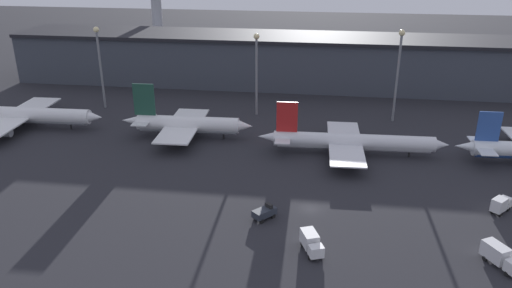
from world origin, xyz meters
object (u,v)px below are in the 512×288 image
object	(u,v)px
service_vehicle_1	(501,204)
airplane_0	(22,115)
airplane_1	(186,124)
service_vehicle_4	(311,242)
service_vehicle_2	(500,256)
airplane_2	(351,142)
service_vehicle_3	(265,212)

from	to	relation	value
service_vehicle_1	airplane_0	bearing A→B (deg)	117.81
airplane_1	service_vehicle_1	xyz separation A→B (m)	(73.87, -31.11, -1.98)
airplane_1	service_vehicle_4	bearing A→B (deg)	-55.86
airplane_1	airplane_0	bearing A→B (deg)	177.04
airplane_1	service_vehicle_1	distance (m)	80.18
service_vehicle_2	airplane_2	bearing A→B (deg)	177.76
airplane_2	service_vehicle_4	world-z (taller)	airplane_2
service_vehicle_1	service_vehicle_3	distance (m)	47.75
airplane_2	service_vehicle_3	bearing A→B (deg)	-119.02
airplane_0	airplane_1	bearing A→B (deg)	-2.96
service_vehicle_2	service_vehicle_3	xyz separation A→B (m)	(-41.25, 9.68, -0.59)
airplane_2	service_vehicle_1	distance (m)	38.75
airplane_1	airplane_2	bearing A→B (deg)	-8.93
airplane_0	service_vehicle_3	size ratio (longest dim) A/B	9.45
airplane_0	service_vehicle_1	bearing A→B (deg)	-16.45
service_vehicle_2	service_vehicle_3	distance (m)	42.38
airplane_1	service_vehicle_1	size ratio (longest dim) A/B	7.08
service_vehicle_3	service_vehicle_4	bearing A→B (deg)	-93.94
airplane_1	airplane_2	world-z (taller)	airplane_1
airplane_2	service_vehicle_3	world-z (taller)	airplane_2
airplane_2	service_vehicle_2	world-z (taller)	airplane_2
service_vehicle_1	service_vehicle_2	size ratio (longest dim) A/B	0.69
airplane_1	airplane_2	distance (m)	45.16
service_vehicle_1	service_vehicle_2	world-z (taller)	service_vehicle_2
airplane_2	service_vehicle_2	distance (m)	50.27
service_vehicle_4	service_vehicle_2	bearing A→B (deg)	68.71
airplane_0	airplane_2	world-z (taller)	airplane_2
service_vehicle_4	service_vehicle_3	bearing A→B (deg)	-158.07
airplane_0	service_vehicle_2	distance (m)	128.27
service_vehicle_1	service_vehicle_4	xyz separation A→B (m)	(-37.30, -19.16, 0.02)
service_vehicle_1	service_vehicle_4	distance (m)	41.93
airplane_1	service_vehicle_2	distance (m)	84.62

